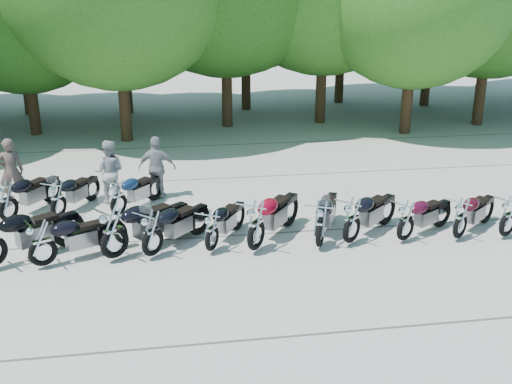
{
  "coord_description": "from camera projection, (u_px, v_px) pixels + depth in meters",
  "views": [
    {
      "loc": [
        -2.03,
        -11.81,
        5.88
      ],
      "look_at": [
        0.0,
        1.5,
        1.1
      ],
      "focal_mm": 42.0,
      "sensor_mm": 36.0,
      "label": 1
    }
  ],
  "objects": [
    {
      "name": "motorcycle_3",
      "position": [
        152.0,
        232.0,
        13.21
      ],
      "size": [
        2.02,
        2.11,
        1.27
      ],
      "primitive_type": null,
      "rotation": [
        0.0,
        0.0,
        2.4
      ],
      "color": "black",
      "rests_on": "ground"
    },
    {
      "name": "motorcycle_8",
      "position": [
        406.0,
        219.0,
        14.02
      ],
      "size": [
        2.09,
        1.62,
        1.17
      ],
      "primitive_type": null,
      "rotation": [
        0.0,
        0.0,
        2.12
      ],
      "color": "#3C081B",
      "rests_on": "ground"
    },
    {
      "name": "motorcycle_2",
      "position": [
        114.0,
        231.0,
        13.06
      ],
      "size": [
        2.43,
        2.17,
        1.42
      ],
      "primitive_type": null,
      "rotation": [
        0.0,
        0.0,
        2.25
      ],
      "color": "black",
      "rests_on": "ground"
    },
    {
      "name": "motorcycle_5",
      "position": [
        256.0,
        224.0,
        13.47
      ],
      "size": [
        2.09,
        2.45,
        1.4
      ],
      "primitive_type": null,
      "rotation": [
        0.0,
        0.0,
        2.5
      ],
      "color": "maroon",
      "rests_on": "ground"
    },
    {
      "name": "motorcycle_10",
      "position": [
        509.0,
        215.0,
        14.24
      ],
      "size": [
        2.16,
        1.55,
        1.19
      ],
      "primitive_type": null,
      "rotation": [
        0.0,
        0.0,
        2.06
      ],
      "color": "#36071B",
      "rests_on": "ground"
    },
    {
      "name": "rider_0",
      "position": [
        11.0,
        171.0,
        16.41
      ],
      "size": [
        0.77,
        0.61,
        1.86
      ],
      "primitive_type": "imported",
      "rotation": [
        0.0,
        0.0,
        3.41
      ],
      "color": "#503F39",
      "rests_on": "ground"
    },
    {
      "name": "rider_2",
      "position": [
        157.0,
        168.0,
        16.8
      ],
      "size": [
        1.12,
        0.61,
        1.8
      ],
      "primitive_type": "imported",
      "rotation": [
        0.0,
        0.0,
        2.97
      ],
      "color": "gray",
      "rests_on": "ground"
    },
    {
      "name": "ground",
      "position": [
        266.0,
        261.0,
        13.26
      ],
      "size": [
        90.0,
        90.0,
        0.0
      ],
      "primitive_type": "plane",
      "color": "#A39D93",
      "rests_on": "ground"
    },
    {
      "name": "motorcycle_13",
      "position": [
        118.0,
        196.0,
        15.55
      ],
      "size": [
        1.77,
        2.0,
        1.16
      ],
      "primitive_type": null,
      "rotation": [
        0.0,
        0.0,
        2.47
      ],
      "color": "#0E2240",
      "rests_on": "ground"
    },
    {
      "name": "motorcycle_9",
      "position": [
        461.0,
        217.0,
        14.13
      ],
      "size": [
        2.05,
        1.82,
        1.19
      ],
      "primitive_type": null,
      "rotation": [
        0.0,
        0.0,
        2.25
      ],
      "color": "#360711",
      "rests_on": "ground"
    },
    {
      "name": "motorcycle_11",
      "position": [
        7.0,
        200.0,
        15.13
      ],
      "size": [
        1.75,
        2.28,
        1.27
      ],
      "primitive_type": null,
      "rotation": [
        0.0,
        0.0,
        2.6
      ],
      "color": "black",
      "rests_on": "ground"
    },
    {
      "name": "rider_1",
      "position": [
        109.0,
        172.0,
        16.5
      ],
      "size": [
        0.96,
        0.8,
        1.78
      ],
      "primitive_type": "imported",
      "rotation": [
        0.0,
        0.0,
        2.99
      ],
      "color": "#A0A0A3",
      "rests_on": "ground"
    },
    {
      "name": "motorcycle_12",
      "position": [
        58.0,
        198.0,
        15.41
      ],
      "size": [
        1.53,
        2.12,
        1.17
      ],
      "primitive_type": null,
      "rotation": [
        0.0,
        0.0,
        2.65
      ],
      "color": "black",
      "rests_on": "ground"
    },
    {
      "name": "motorcycle_7",
      "position": [
        352.0,
        219.0,
        13.86
      ],
      "size": [
        2.2,
        2.05,
        1.3
      ],
      "primitive_type": null,
      "rotation": [
        0.0,
        0.0,
        2.29
      ],
      "color": "black",
      "rests_on": "ground"
    },
    {
      "name": "motorcycle_1",
      "position": [
        42.0,
        242.0,
        12.73
      ],
      "size": [
        2.25,
        1.57,
        1.23
      ],
      "primitive_type": null,
      "rotation": [
        0.0,
        0.0,
        2.04
      ],
      "color": "black",
      "rests_on": "ground"
    },
    {
      "name": "motorcycle_6",
      "position": [
        321.0,
        223.0,
        13.67
      ],
      "size": [
        1.58,
        2.38,
        1.3
      ],
      "primitive_type": null,
      "rotation": [
        0.0,
        0.0,
        2.72
      ],
      "color": "black",
      "rests_on": "ground"
    },
    {
      "name": "motorcycle_4",
      "position": [
        212.0,
        229.0,
        13.49
      ],
      "size": [
        1.57,
        2.08,
        1.16
      ],
      "primitive_type": null,
      "rotation": [
        0.0,
        0.0,
        2.61
      ],
      "color": "black",
      "rests_on": "ground"
    }
  ]
}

